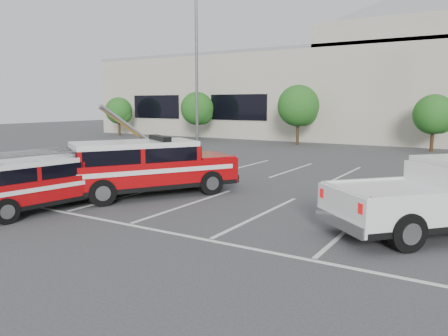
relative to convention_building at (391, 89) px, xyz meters
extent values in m
plane|color=#37373A|center=(-0.18, -31.86, -4.72)|extent=(120.00, 120.00, 0.00)
cube|color=silver|center=(-0.18, -27.36, -4.71)|extent=(23.00, 15.00, 0.01)
cube|color=beige|center=(-0.18, 0.14, -0.72)|extent=(60.00, 15.00, 8.00)
cube|color=gray|center=(-0.18, 0.14, 3.43)|extent=(60.00, 15.00, 0.30)
cube|color=beige|center=(1.82, -1.36, 4.28)|extent=(14.00, 12.00, 2.00)
pyramid|color=gray|center=(1.82, -1.36, 6.88)|extent=(15.98, 15.98, 3.20)
cylinder|color=#3F2B19|center=(-25.18, -9.86, -3.96)|extent=(0.24, 0.24, 1.51)
sphere|color=#194B14|center=(-25.18, -9.86, -2.11)|extent=(2.77, 2.77, 2.77)
sphere|color=#194B14|center=(-24.78, -9.66, -2.53)|extent=(1.85, 1.85, 1.85)
cylinder|color=#3F2B19|center=(-15.18, -9.86, -3.88)|extent=(0.24, 0.24, 1.67)
sphere|color=#194B14|center=(-15.18, -9.86, -1.84)|extent=(3.07, 3.07, 3.07)
sphere|color=#194B14|center=(-14.78, -9.66, -2.30)|extent=(2.05, 2.05, 2.05)
cylinder|color=#3F2B19|center=(-5.18, -9.86, -3.80)|extent=(0.24, 0.24, 1.84)
sphere|color=#194B14|center=(-5.18, -9.86, -1.56)|extent=(3.37, 3.37, 3.37)
sphere|color=#194B14|center=(-4.78, -9.66, -2.07)|extent=(2.24, 2.24, 2.24)
cylinder|color=#3F2B19|center=(4.82, -9.86, -3.96)|extent=(0.24, 0.24, 1.51)
sphere|color=#194B14|center=(4.82, -9.86, -2.11)|extent=(2.77, 2.77, 2.77)
sphere|color=#194B14|center=(5.22, -9.66, -2.53)|extent=(1.85, 1.85, 1.85)
cube|color=#59595E|center=(-8.18, -19.86, -4.62)|extent=(0.60, 0.60, 0.20)
cylinder|color=#59595E|center=(-8.18, -19.86, 0.28)|extent=(0.18, 0.18, 10.00)
cube|color=#95070A|center=(-2.34, -31.25, -3.86)|extent=(5.15, 6.46, 0.95)
cube|color=black|center=(-2.64, -31.73, -3.14)|extent=(4.06, 4.83, 0.50)
cube|color=silver|center=(-2.64, -31.73, -2.80)|extent=(3.97, 4.73, 0.18)
cube|color=black|center=(-2.13, -30.91, -2.62)|extent=(1.59, 1.14, 0.17)
cube|color=silver|center=(7.48, -30.85, -3.89)|extent=(5.92, 6.17, 0.92)
cube|color=#95070A|center=(-3.78, -34.82, -4.01)|extent=(2.54, 4.96, 0.78)
cube|color=black|center=(-3.85, -35.28, -3.42)|extent=(2.17, 3.47, 0.41)
cube|color=silver|center=(-3.85, -35.28, -3.14)|extent=(2.13, 3.40, 0.15)
cube|color=#A5A5A8|center=(-3.85, -35.28, -2.88)|extent=(2.18, 3.16, 0.06)
cube|color=#59595E|center=(-6.49, -28.73, -4.16)|extent=(3.22, 4.18, 1.13)
cube|color=#C8860B|center=(-6.49, -28.73, -3.44)|extent=(2.22, 2.63, 0.41)
cylinder|color=#A5A5A8|center=(-6.31, -28.14, -2.47)|extent=(1.10, 2.93, 2.20)
cube|color=#59595E|center=(-8.41, -29.43, -4.36)|extent=(1.33, 1.47, 0.72)
camera|label=1|loc=(8.31, -43.41, -1.35)|focal=35.00mm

